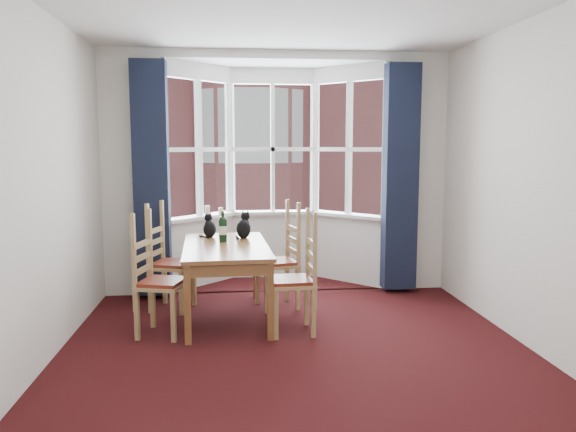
{
  "coord_description": "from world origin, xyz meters",
  "views": [
    {
      "loc": [
        -0.51,
        -4.29,
        1.73
      ],
      "look_at": [
        0.01,
        1.05,
        1.05
      ],
      "focal_mm": 35.0,
      "sensor_mm": 36.0,
      "label": 1
    }
  ],
  "objects": [
    {
      "name": "wall_back_pier_left",
      "position": [
        -1.65,
        2.25,
        1.4
      ],
      "size": [
        0.7,
        0.12,
        2.8
      ],
      "primitive_type": "cube",
      "color": "silver",
      "rests_on": "floor"
    },
    {
      "name": "dining_table",
      "position": [
        -0.6,
        1.24,
        0.66
      ],
      "size": [
        0.9,
        1.58,
        0.75
      ],
      "color": "brown",
      "rests_on": "floor"
    },
    {
      "name": "curtain_right",
      "position": [
        1.42,
        2.07,
        1.35
      ],
      "size": [
        0.38,
        0.22,
        2.6
      ],
      "primitive_type": "cube",
      "color": "#161C32",
      "rests_on": "floor"
    },
    {
      "name": "chair_right_far",
      "position": [
        0.03,
        1.58,
        0.47
      ],
      "size": [
        0.49,
        0.5,
        0.92
      ],
      "color": "#A1824E",
      "rests_on": "floor"
    },
    {
      "name": "cat_left",
      "position": [
        -0.77,
        1.73,
        0.85
      ],
      "size": [
        0.18,
        0.22,
        0.27
      ],
      "color": "black",
      "rests_on": "dining_table"
    },
    {
      "name": "wall_back_pier_right",
      "position": [
        1.65,
        2.25,
        1.4
      ],
      "size": [
        0.7,
        0.12,
        2.8
      ],
      "primitive_type": "cube",
      "color": "silver",
      "rests_on": "floor"
    },
    {
      "name": "bay_window",
      "position": [
        0.0,
        2.75,
        1.4
      ],
      "size": [
        2.76,
        0.94,
        2.8
      ],
      "color": "white",
      "rests_on": "floor"
    },
    {
      "name": "floor",
      "position": [
        0.0,
        0.0,
        0.0
      ],
      "size": [
        4.5,
        4.5,
        0.0
      ],
      "primitive_type": "plane",
      "color": "black",
      "rests_on": "ground"
    },
    {
      "name": "wine_bottle",
      "position": [
        -0.62,
        1.41,
        0.89
      ],
      "size": [
        0.08,
        0.08,
        0.33
      ],
      "color": "black",
      "rests_on": "dining_table"
    },
    {
      "name": "chair_right_near",
      "position": [
        0.1,
        0.74,
        0.47
      ],
      "size": [
        0.42,
        0.44,
        0.92
      ],
      "color": "#A1824E",
      "rests_on": "floor"
    },
    {
      "name": "chair_left_far",
      "position": [
        -1.25,
        1.61,
        0.47
      ],
      "size": [
        0.51,
        0.52,
        0.92
      ],
      "color": "#A1824E",
      "rests_on": "floor"
    },
    {
      "name": "chair_left_near",
      "position": [
        -1.26,
        0.81,
        0.47
      ],
      "size": [
        0.49,
        0.51,
        0.92
      ],
      "color": "#A1824E",
      "rests_on": "floor"
    },
    {
      "name": "curtain_left",
      "position": [
        -1.42,
        2.07,
        1.35
      ],
      "size": [
        0.38,
        0.22,
        2.6
      ],
      "primitive_type": "cube",
      "color": "#161C32",
      "rests_on": "floor"
    },
    {
      "name": "wall_near",
      "position": [
        0.0,
        -2.25,
        1.4
      ],
      "size": [
        4.0,
        0.0,
        4.0
      ],
      "primitive_type": "plane",
      "rotation": [
        -1.57,
        0.0,
        0.0
      ],
      "color": "silver",
      "rests_on": "floor"
    },
    {
      "name": "ceiling",
      "position": [
        0.0,
        0.0,
        2.8
      ],
      "size": [
        4.5,
        4.5,
        0.0
      ],
      "primitive_type": "plane",
      "rotation": [
        3.14,
        0.0,
        0.0
      ],
      "color": "white",
      "rests_on": "floor"
    },
    {
      "name": "candle_short",
      "position": [
        -0.67,
        2.63,
        0.92
      ],
      "size": [
        0.06,
        0.06,
        0.09
      ],
      "primitive_type": "cylinder",
      "color": "white",
      "rests_on": "bay_window"
    },
    {
      "name": "wall_right",
      "position": [
        2.0,
        0.0,
        1.4
      ],
      "size": [
        0.0,
        4.5,
        4.5
      ],
      "primitive_type": "plane",
      "rotation": [
        1.57,
        0.0,
        -1.57
      ],
      "color": "silver",
      "rests_on": "floor"
    },
    {
      "name": "cat_right",
      "position": [
        -0.41,
        1.65,
        0.86
      ],
      "size": [
        0.21,
        0.25,
        0.3
      ],
      "color": "black",
      "rests_on": "dining_table"
    },
    {
      "name": "wall_left",
      "position": [
        -2.0,
        0.0,
        1.4
      ],
      "size": [
        0.0,
        4.5,
        4.5
      ],
      "primitive_type": "plane",
      "rotation": [
        1.57,
        0.0,
        1.57
      ],
      "color": "silver",
      "rests_on": "floor"
    },
    {
      "name": "tenement_building",
      "position": [
        0.0,
        14.01,
        1.6
      ],
      "size": [
        18.4,
        7.8,
        15.2
      ],
      "color": "#9B5150",
      "rests_on": "street"
    },
    {
      "name": "street",
      "position": [
        0.0,
        32.25,
        -6.0
      ],
      "size": [
        80.0,
        80.0,
        0.0
      ],
      "primitive_type": "plane",
      "color": "#333335",
      "rests_on": "ground"
    },
    {
      "name": "candle_tall",
      "position": [
        -0.83,
        2.6,
        0.93
      ],
      "size": [
        0.06,
        0.06,
        0.12
      ],
      "primitive_type": "cylinder",
      "color": "white",
      "rests_on": "bay_window"
    }
  ]
}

